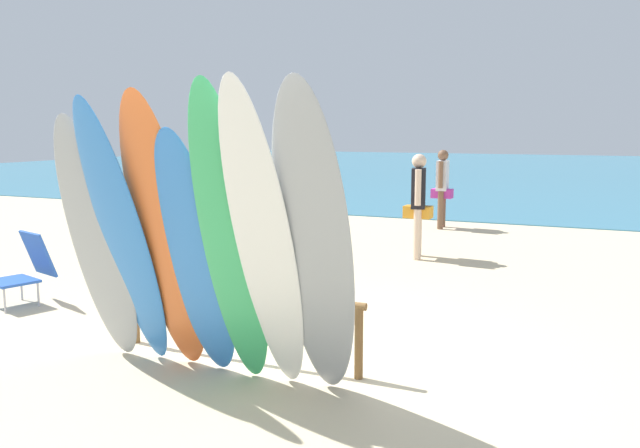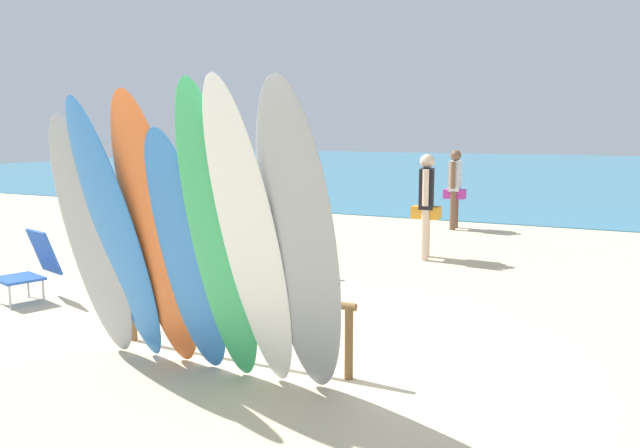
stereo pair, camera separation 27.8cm
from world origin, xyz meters
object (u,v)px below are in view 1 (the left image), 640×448
Objects in this scene: surfboard_white_5 at (264,244)px; surfboard_grey_6 at (315,247)px; beachgoer_near_rack at (242,202)px; beach_chair_blue at (163,259)px; surfboard_blue_3 at (196,256)px; surfboard_grey_0 at (97,242)px; surfboard_rack at (238,305)px; beachgoer_by_water at (442,183)px; beach_chair_red at (26,267)px; surfboard_blue_1 at (123,237)px; surfboard_green_4 at (230,240)px; surfboard_orange_2 at (164,237)px; beachgoer_photographing at (418,198)px.

surfboard_white_5 reaches higher than surfboard_grey_6.
beachgoer_near_rack reaches higher than beach_chair_blue.
surfboard_blue_3 reaches higher than beach_chair_blue.
surfboard_grey_0 is 2.64m from beach_chair_blue.
beachgoer_near_rack is (-0.75, 3.64, -0.07)m from surfboard_grey_0.
beachgoer_by_water is (-0.21, 8.39, 0.43)m from surfboard_rack.
beach_chair_red is at bearing 169.00° from surfboard_rack.
beach_chair_blue is (-1.89, -6.67, -0.50)m from beachgoer_by_water.
surfboard_grey_0 is 0.33m from surfboard_blue_1.
surfboard_rack is at bearing 143.33° from surfboard_grey_6.
beach_chair_red reaches higher than beach_chair_blue.
surfboard_grey_0 is 0.97m from surfboard_blue_3.
surfboard_white_5 is 1.01× the size of surfboard_grey_6.
surfboard_green_4 is at bearing 172.05° from surfboard_white_5.
beach_chair_red is at bearing 158.66° from surfboard_grey_6.
surfboard_blue_3 is 0.85× the size of surfboard_grey_6.
surfboard_grey_6 is 4.63m from beachgoer_near_rack.
surfboard_white_5 is at bearing -54.96° from beach_chair_blue.
surfboard_grey_0 is 0.69m from surfboard_orange_2.
beachgoer_near_rack is at bearing 76.77° from beach_chair_red.
surfboard_blue_3 is at bearing 57.94° from beachgoer_near_rack.
beachgoer_near_rack is at bearing 61.96° from beach_chair_blue.
beachgoer_photographing is at bearing 169.37° from beachgoer_near_rack.
surfboard_green_4 is 3.50m from beach_chair_blue.
surfboard_blue_1 is 0.96× the size of surfboard_grey_6.
beachgoer_near_rack is at bearing 120.10° from surfboard_blue_3.
surfboard_orange_2 is 5.74m from beachgoer_photographing.
surfboard_rack is 1.30m from surfboard_grey_0.
surfboard_white_5 reaches higher than surfboard_blue_1.
surfboard_orange_2 reaches higher than beachgoer_photographing.
beachgoer_near_rack is at bearing 122.63° from surfboard_white_5.
beach_chair_blue is at bearing 140.68° from surfboard_rack.
surfboard_grey_6 is at bearing 9.99° from surfboard_white_5.
beachgoer_photographing is (-0.46, 5.84, -0.25)m from surfboard_white_5.
surfboard_rack is 1.19m from surfboard_white_5.
surfboard_rack is at bearing 47.26° from surfboard_blue_1.
beachgoer_near_rack is 1.50m from beach_chair_blue.
beachgoer_by_water is 1.89× the size of beach_chair_blue.
surfboard_grey_6 is (2.03, -0.05, 0.11)m from surfboard_grey_0.
surfboard_blue_1 reaches higher than surfboard_blue_3.
surfboard_blue_1 is 1.46× the size of beachgoer_photographing.
beachgoer_by_water is at bearing 95.75° from surfboard_blue_3.
beachgoer_near_rack is 2.89m from beach_chair_red.
surfboard_blue_3 is 0.84× the size of surfboard_white_5.
surfboard_grey_0 is 0.88× the size of surfboard_white_5.
surfboard_white_5 is at bearing -10.62° from surfboard_green_4.
surfboard_blue_1 is at bearing 175.09° from surfboard_grey_6.
beachgoer_photographing is at bearing 42.56° from beach_chair_blue.
beach_chair_blue is at bearing 133.05° from surfboard_green_4.
beachgoer_by_water is at bearing 90.79° from surfboard_green_4.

